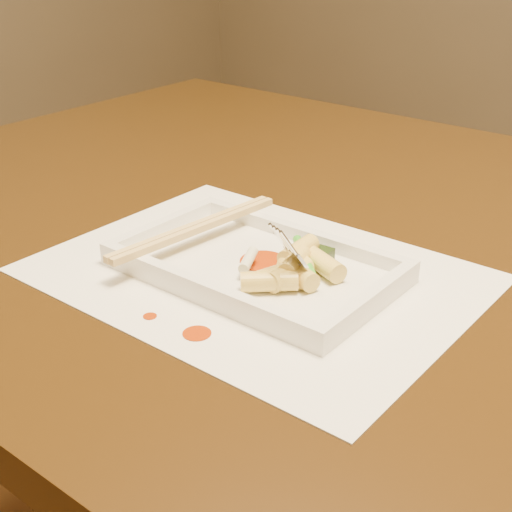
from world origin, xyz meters
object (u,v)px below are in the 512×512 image
Objects in this scene: table at (380,317)px; plate_base at (256,269)px; placemat at (256,274)px; fork at (332,205)px; chopstick_a at (192,227)px.

plate_base is at bearing -109.02° from table.
plate_base is (0.00, 0.00, 0.00)m from placemat.
chopstick_a is at bearing -173.25° from fork.
placemat is 0.09m from chopstick_a.
chopstick_a is 1.50× the size of fork.
plate_base is (-0.05, -0.16, 0.11)m from table.
placemat is 1.54× the size of plate_base.
fork is (0.02, -0.14, 0.18)m from table.
fork reaches higher than plate_base.
chopstick_a is (-0.08, 0.00, 0.03)m from placemat.
placemat is (-0.05, -0.16, 0.10)m from table.
chopstick_a reaches higher than placemat.
fork reaches higher than chopstick_a.
table is at bearing 96.52° from fork.
table is at bearing 70.98° from placemat.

